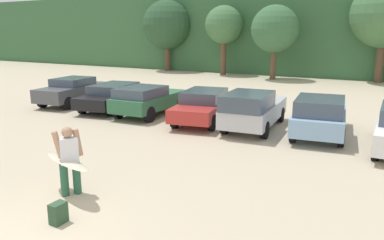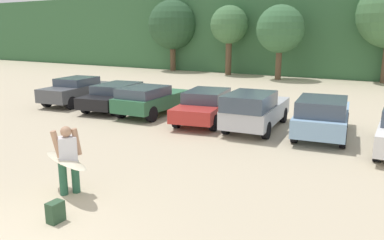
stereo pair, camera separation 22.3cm
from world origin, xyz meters
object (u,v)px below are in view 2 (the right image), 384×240
(parked_car_silver, at_px, (255,109))
(person_adult, at_px, (68,156))
(parked_car_dark_gray, at_px, (76,90))
(parked_car_sky_blue, at_px, (322,115))
(parked_car_red, at_px, (206,105))
(backpack_dropped, at_px, (55,212))
(surfboard_cream, at_px, (66,161))
(parked_car_forest_green, at_px, (151,99))
(parked_car_black, at_px, (117,95))

(parked_car_silver, xyz_separation_m, person_adult, (-1.64, -8.28, 0.13))
(parked_car_dark_gray, relative_size, parked_car_silver, 0.95)
(parked_car_sky_blue, height_order, person_adult, person_adult)
(parked_car_sky_blue, bearing_deg, parked_car_silver, 90.37)
(parked_car_red, xyz_separation_m, backpack_dropped, (1.64, -9.84, -0.52))
(parked_car_silver, relative_size, surfboard_cream, 2.39)
(parked_car_forest_green, relative_size, parked_car_sky_blue, 0.90)
(parked_car_red, height_order, surfboard_cream, parked_car_red)
(person_adult, relative_size, surfboard_cream, 0.88)
(parked_car_forest_green, distance_m, surfboard_cream, 9.30)
(parked_car_forest_green, bearing_deg, parked_car_black, 79.10)
(parked_car_dark_gray, distance_m, parked_car_forest_green, 5.34)
(parked_car_sky_blue, relative_size, backpack_dropped, 10.67)
(parked_car_forest_green, relative_size, parked_car_silver, 0.92)
(parked_car_black, height_order, backpack_dropped, parked_car_black)
(parked_car_forest_green, relative_size, backpack_dropped, 9.58)
(parked_car_silver, xyz_separation_m, surfboard_cream, (-1.63, -8.36, 0.03))
(parked_car_sky_blue, bearing_deg, parked_car_dark_gray, 82.02)
(surfboard_cream, bearing_deg, parked_car_forest_green, -48.56)
(parked_car_dark_gray, xyz_separation_m, parked_car_forest_green, (5.33, -0.34, 0.01))
(parked_car_dark_gray, bearing_deg, person_adult, -141.77)
(parked_car_dark_gray, distance_m, backpack_dropped, 14.04)
(parked_car_silver, distance_m, parked_car_sky_blue, 2.61)
(parked_car_black, distance_m, parked_car_silver, 7.76)
(parked_car_forest_green, relative_size, surfboard_cream, 2.20)
(parked_car_red, bearing_deg, person_adult, 174.26)
(parked_car_black, bearing_deg, parked_car_forest_green, -107.87)
(parked_car_sky_blue, relative_size, surfboard_cream, 2.44)
(parked_car_forest_green, xyz_separation_m, backpack_dropped, (4.55, -9.63, -0.55))
(parked_car_sky_blue, distance_m, person_adult, 9.61)
(parked_car_forest_green, relative_size, person_adult, 2.51)
(person_adult, height_order, backpack_dropped, person_adult)
(parked_car_sky_blue, height_order, surfboard_cream, parked_car_sky_blue)
(parked_car_silver, bearing_deg, parked_car_red, 76.18)
(backpack_dropped, bearing_deg, parked_car_silver, 85.28)
(parked_car_sky_blue, xyz_separation_m, backpack_dropped, (-3.36, -9.81, -0.58))
(parked_car_dark_gray, height_order, surfboard_cream, parked_car_dark_gray)
(parked_car_forest_green, height_order, parked_car_red, parked_car_forest_green)
(parked_car_black, relative_size, parked_car_silver, 1.02)
(parked_car_forest_green, height_order, parked_car_silver, parked_car_silver)
(parked_car_dark_gray, distance_m, parked_car_sky_blue, 13.24)
(parked_car_black, bearing_deg, surfboard_cream, -155.27)
(parked_car_silver, bearing_deg, parked_car_black, 81.39)
(parked_car_red, distance_m, surfboard_cream, 8.78)
(backpack_dropped, bearing_deg, parked_car_red, 99.48)
(surfboard_cream, bearing_deg, parked_car_red, -66.80)
(parked_car_silver, relative_size, parked_car_sky_blue, 0.98)
(parked_car_black, height_order, parked_car_silver, parked_car_silver)
(parked_car_black, xyz_separation_m, parked_car_sky_blue, (10.33, -0.16, 0.10))
(parked_car_silver, bearing_deg, parked_car_sky_blue, -87.23)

